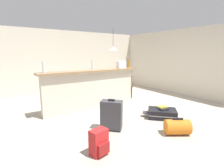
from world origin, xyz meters
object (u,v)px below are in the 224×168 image
(grocery_bag, at_px, (121,65))
(book_stack, at_px, (163,108))
(suitcase_flat_black, at_px, (162,113))
(bottle_clear, at_px, (44,67))
(suitcase_upright_charcoal, at_px, (112,115))
(pendant_lamp, at_px, (113,48))
(dining_chair_near_partition, at_px, (124,83))
(bottle_white, at_px, (93,65))
(duffel_bag_orange, at_px, (177,127))
(bottle_amber, at_px, (128,64))
(dining_table, at_px, (116,78))
(backpack_red, at_px, (99,143))

(grocery_bag, bearing_deg, book_stack, -87.02)
(suitcase_flat_black, bearing_deg, bottle_clear, 145.08)
(suitcase_flat_black, bearing_deg, suitcase_upright_charcoal, 173.11)
(bottle_clear, height_order, pendant_lamp, pendant_lamp)
(grocery_bag, height_order, suitcase_upright_charcoal, grocery_bag)
(pendant_lamp, distance_m, suitcase_upright_charcoal, 3.49)
(bottle_clear, distance_m, pendant_lamp, 3.05)
(dining_chair_near_partition, bearing_deg, book_stack, -101.88)
(bottle_clear, height_order, bottle_white, bottle_clear)
(duffel_bag_orange, xyz_separation_m, book_stack, (0.48, 0.75, 0.10))
(dining_chair_near_partition, distance_m, pendant_lamp, 1.41)
(bottle_amber, bearing_deg, book_stack, -95.70)
(dining_chair_near_partition, relative_size, duffel_bag_orange, 1.64)
(pendant_lamp, bearing_deg, bottle_white, -143.00)
(dining_chair_near_partition, bearing_deg, dining_table, 87.00)
(dining_table, bearing_deg, dining_chair_near_partition, -93.00)
(grocery_bag, height_order, book_stack, grocery_bag)
(bottle_clear, bearing_deg, bottle_amber, -2.23)
(grocery_bag, relative_size, dining_chair_near_partition, 0.28)
(dining_table, height_order, dining_chair_near_partition, dining_chair_near_partition)
(bottle_white, height_order, duffel_bag_orange, bottle_white)
(bottle_clear, distance_m, suitcase_upright_charcoal, 2.00)
(bottle_clear, relative_size, bottle_amber, 1.05)
(pendant_lamp, bearing_deg, bottle_amber, -101.90)
(grocery_bag, distance_m, suitcase_flat_black, 1.97)
(bottle_clear, relative_size, suitcase_upright_charcoal, 0.41)
(backpack_red, bearing_deg, grocery_bag, 45.58)
(dining_table, bearing_deg, suitcase_flat_black, -100.53)
(dining_table, height_order, book_stack, dining_table)
(pendant_lamp, height_order, suitcase_flat_black, pendant_lamp)
(bottle_white, relative_size, dining_table, 0.24)
(dining_table, relative_size, dining_chair_near_partition, 1.18)
(bottle_clear, xyz_separation_m, grocery_bag, (2.31, -0.04, -0.03))
(bottle_white, bearing_deg, pendant_lamp, 37.00)
(suitcase_flat_black, bearing_deg, pendant_lamp, 81.12)
(bottle_amber, relative_size, suitcase_flat_black, 0.31)
(book_stack, bearing_deg, dining_chair_near_partition, 78.12)
(dining_chair_near_partition, distance_m, duffel_bag_orange, 3.02)
(duffel_bag_orange, bearing_deg, backpack_red, 170.04)
(bottle_white, height_order, book_stack, bottle_white)
(dining_table, distance_m, backpack_red, 4.09)
(pendant_lamp, bearing_deg, dining_chair_near_partition, -86.84)
(grocery_bag, height_order, suitcase_flat_black, grocery_bag)
(bottle_amber, height_order, backpack_red, bottle_amber)
(book_stack, bearing_deg, bottle_clear, 145.24)
(pendant_lamp, distance_m, book_stack, 3.17)
(pendant_lamp, bearing_deg, suitcase_flat_black, -98.88)
(grocery_bag, relative_size, suitcase_upright_charcoal, 0.39)
(bottle_white, relative_size, suitcase_upright_charcoal, 0.40)
(book_stack, bearing_deg, bottle_amber, 84.30)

